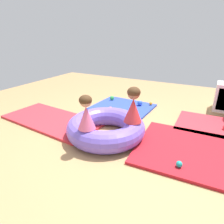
# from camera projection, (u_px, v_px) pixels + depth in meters

# --- Properties ---
(ground_plane) EXTENTS (8.00, 8.00, 0.00)m
(ground_plane) POSITION_uv_depth(u_px,v_px,m) (113.00, 139.00, 2.87)
(ground_plane) COLOR tan
(gym_mat_far_left) EXTENTS (1.91, 1.01, 0.04)m
(gym_mat_far_left) POSITION_uv_depth(u_px,v_px,m) (52.00, 120.00, 3.48)
(gym_mat_far_left) COLOR red
(gym_mat_far_left) RESTS_ON ground
(gym_mat_front) EXTENTS (1.49, 1.31, 0.04)m
(gym_mat_front) POSITION_uv_depth(u_px,v_px,m) (192.00, 151.00, 2.55)
(gym_mat_front) COLOR #B21923
(gym_mat_front) RESTS_ON ground
(gym_mat_near_left) EXTENTS (1.29, 0.89, 0.04)m
(gym_mat_near_left) POSITION_uv_depth(u_px,v_px,m) (217.00, 127.00, 3.21)
(gym_mat_near_left) COLOR red
(gym_mat_near_left) RESTS_ON ground
(gym_mat_far_right) EXTENTS (1.23, 1.06, 0.04)m
(gym_mat_far_right) POSITION_uv_depth(u_px,v_px,m) (123.00, 107.00, 4.08)
(gym_mat_far_right) COLOR #2D47B7
(gym_mat_far_right) RESTS_ON ground
(inflatable_cushion) EXTENTS (1.18, 1.18, 0.31)m
(inflatable_cushion) POSITION_uv_depth(u_px,v_px,m) (106.00, 127.00, 2.89)
(inflatable_cushion) COLOR #7056D1
(inflatable_cushion) RESTS_ON ground
(child_in_pink) EXTENTS (0.33, 0.33, 0.46)m
(child_in_pink) POSITION_uv_depth(u_px,v_px,m) (86.00, 113.00, 2.45)
(child_in_pink) COLOR #E5608E
(child_in_pink) RESTS_ON inflatable_cushion
(child_in_red) EXTENTS (0.34, 0.34, 0.50)m
(child_in_red) POSITION_uv_depth(u_px,v_px,m) (133.00, 105.00, 2.64)
(child_in_red) COLOR red
(child_in_red) RESTS_ON inflatable_cushion
(play_ball_yellow) EXTENTS (0.09, 0.09, 0.09)m
(play_ball_yellow) POSITION_uv_depth(u_px,v_px,m) (132.00, 107.00, 3.88)
(play_ball_yellow) COLOR yellow
(play_ball_yellow) RESTS_ON gym_mat_far_right
(play_ball_orange) EXTENTS (0.07, 0.07, 0.07)m
(play_ball_orange) POSITION_uv_depth(u_px,v_px,m) (151.00, 104.00, 4.13)
(play_ball_orange) COLOR orange
(play_ball_orange) RESTS_ON gym_mat_far_right
(play_ball_pink) EXTENTS (0.10, 0.10, 0.10)m
(play_ball_pink) POSITION_uv_depth(u_px,v_px,m) (110.00, 109.00, 3.76)
(play_ball_pink) COLOR pink
(play_ball_pink) RESTS_ON gym_mat_far_right
(play_ball_teal) EXTENTS (0.07, 0.07, 0.07)m
(play_ball_teal) POSITION_uv_depth(u_px,v_px,m) (179.00, 164.00, 2.20)
(play_ball_teal) COLOR teal
(play_ball_teal) RESTS_ON gym_mat_front
(play_ball_blue) EXTENTS (0.11, 0.11, 0.11)m
(play_ball_blue) POSITION_uv_depth(u_px,v_px,m) (140.00, 103.00, 4.10)
(play_ball_blue) COLOR blue
(play_ball_blue) RESTS_ON gym_mat_far_right
(play_ball_green) EXTENTS (0.10, 0.10, 0.10)m
(play_ball_green) POSITION_uv_depth(u_px,v_px,m) (112.00, 98.00, 4.44)
(play_ball_green) COLOR green
(play_ball_green) RESTS_ON gym_mat_far_right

